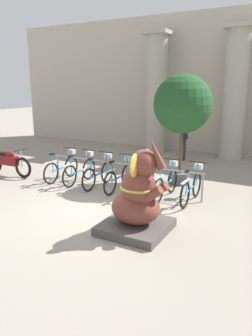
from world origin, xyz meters
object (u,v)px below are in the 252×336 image
(bicycle_4, at_px, (142,180))
(motorcycle, at_px, (8,162))
(bicycle_3, at_px, (120,176))
(person_pedestrian, at_px, (184,134))
(bicycle_0, at_px, (62,168))
(potted_tree, at_px, (183,106))
(bicycle_6, at_px, (192,187))
(bicycle_5, at_px, (166,183))
(bicycle_2, at_px, (99,173))
(elephant_statue, at_px, (138,200))
(bicycle_1, at_px, (80,170))

(bicycle_4, relative_size, motorcycle, 0.81)
(bicycle_3, relative_size, person_pedestrian, 0.95)
(bicycle_3, relative_size, motorcycle, 0.81)
(bicycle_0, bearing_deg, potted_tree, 22.48)
(bicycle_0, relative_size, bicycle_4, 1.00)
(bicycle_6, relative_size, person_pedestrian, 0.95)
(bicycle_3, bearing_deg, bicycle_5, 1.38)
(person_pedestrian, bearing_deg, bicycle_2, -102.51)
(bicycle_0, xyz_separation_m, bicycle_2, (1.41, -0.03, 0.00))
(bicycle_2, distance_m, bicycle_5, 2.12)
(bicycle_5, relative_size, bicycle_6, 1.00)
(bicycle_4, xyz_separation_m, person_pedestrian, (-0.39, 4.63, 0.65))
(bicycle_3, relative_size, elephant_statue, 0.82)
(person_pedestrian, bearing_deg, bicycle_3, -93.96)
(bicycle_0, bearing_deg, bicycle_2, -1.07)
(elephant_statue, height_order, potted_tree, potted_tree)
(bicycle_4, relative_size, person_pedestrian, 0.95)
(bicycle_4, bearing_deg, bicycle_3, 179.24)
(bicycle_2, height_order, person_pedestrian, person_pedestrian)
(bicycle_2, bearing_deg, bicycle_4, -0.44)
(bicycle_3, xyz_separation_m, bicycle_5, (1.41, 0.03, 0.00))
(bicycle_6, height_order, person_pedestrian, person_pedestrian)
(bicycle_5, relative_size, motorcycle, 0.81)
(bicycle_2, xyz_separation_m, bicycle_3, (0.71, -0.00, 0.00))
(bicycle_5, distance_m, bicycle_6, 0.71)
(bicycle_4, distance_m, elephant_statue, 2.45)
(bicycle_4, bearing_deg, bicycle_5, 3.51)
(bicycle_6, height_order, elephant_statue, elephant_statue)
(bicycle_3, bearing_deg, bicycle_4, -0.76)
(bicycle_0, xyz_separation_m, elephant_statue, (3.81, -2.26, 0.28))
(bicycle_5, distance_m, potted_tree, 2.40)
(bicycle_5, bearing_deg, bicycle_2, -179.12)
(bicycle_0, bearing_deg, bicycle_6, -0.14)
(elephant_statue, bearing_deg, bicycle_3, 127.26)
(bicycle_6, distance_m, person_pedestrian, 4.99)
(motorcycle, bearing_deg, potted_tree, 18.96)
(potted_tree, bearing_deg, motorcycle, -161.04)
(bicycle_2, bearing_deg, bicycle_0, 178.93)
(bicycle_1, bearing_deg, person_pedestrian, 69.35)
(elephant_statue, bearing_deg, bicycle_5, 97.23)
(bicycle_1, xyz_separation_m, bicycle_6, (3.53, -0.01, 0.00))
(bicycle_3, bearing_deg, potted_tree, 48.05)
(bicycle_6, bearing_deg, person_pedestrian, 111.31)
(bicycle_2, distance_m, person_pedestrian, 4.78)
(bicycle_3, distance_m, bicycle_5, 1.41)
(elephant_statue, bearing_deg, person_pedestrian, 101.37)
(bicycle_0, height_order, motorcycle, bicycle_0)
(bicycle_2, bearing_deg, potted_tree, 35.72)
(bicycle_4, height_order, bicycle_5, same)
(potted_tree, bearing_deg, bicycle_4, -112.09)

